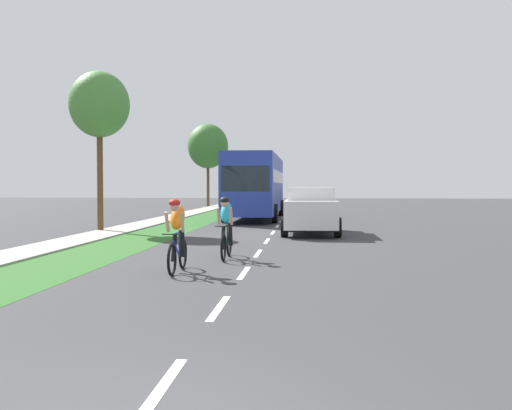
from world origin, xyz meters
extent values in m
plane|color=#38383A|center=(0.00, 20.00, 0.00)|extent=(120.00, 120.00, 0.00)
cube|color=#2D6026|center=(-4.47, 20.00, 0.00)|extent=(2.30, 70.00, 0.01)
cube|color=#9E998E|center=(-6.40, 20.00, 0.00)|extent=(1.56, 70.00, 0.10)
cube|color=white|center=(0.00, 1.25, 0.00)|extent=(0.12, 1.80, 0.01)
cube|color=white|center=(0.00, 4.75, 0.00)|extent=(0.12, 1.80, 0.01)
cube|color=white|center=(0.00, 8.25, 0.00)|extent=(0.12, 1.80, 0.01)
cube|color=white|center=(0.00, 11.75, 0.00)|extent=(0.12, 1.80, 0.01)
cube|color=white|center=(0.00, 15.25, 0.00)|extent=(0.12, 1.80, 0.01)
cube|color=white|center=(0.00, 18.75, 0.00)|extent=(0.12, 1.80, 0.01)
cube|color=white|center=(0.00, 22.25, 0.00)|extent=(0.12, 1.80, 0.01)
cube|color=white|center=(0.00, 25.75, 0.00)|extent=(0.12, 1.80, 0.01)
cube|color=white|center=(0.00, 29.25, 0.00)|extent=(0.12, 1.80, 0.01)
cube|color=white|center=(0.00, 32.75, 0.00)|extent=(0.12, 1.80, 0.01)
cube|color=white|center=(0.00, 36.25, 0.00)|extent=(0.12, 1.80, 0.01)
cube|color=white|center=(0.00, 39.75, 0.00)|extent=(0.12, 1.80, 0.01)
cube|color=white|center=(0.00, 43.25, 0.00)|extent=(0.12, 1.80, 0.01)
cube|color=white|center=(0.00, 46.75, 0.00)|extent=(0.12, 1.80, 0.01)
cube|color=white|center=(0.00, 50.25, 0.00)|extent=(0.12, 1.80, 0.01)
torus|color=black|center=(-1.43, 8.73, 0.34)|extent=(0.06, 0.68, 0.68)
torus|color=black|center=(-1.43, 7.69, 0.34)|extent=(0.06, 0.68, 0.68)
cylinder|color=#23389E|center=(-1.43, 8.11, 0.52)|extent=(0.04, 0.59, 0.43)
cylinder|color=#23389E|center=(-1.43, 8.39, 0.62)|extent=(0.04, 0.04, 0.55)
cylinder|color=#23389E|center=(-1.43, 8.16, 0.85)|extent=(0.03, 0.55, 0.03)
cylinder|color=black|center=(-1.43, 7.71, 0.86)|extent=(0.42, 0.02, 0.02)
ellipsoid|color=orange|center=(-1.43, 8.23, 1.18)|extent=(0.30, 0.54, 0.63)
sphere|color=tan|center=(-1.43, 7.95, 1.42)|extent=(0.20, 0.20, 0.20)
ellipsoid|color=red|center=(-1.43, 7.95, 1.50)|extent=(0.24, 0.28, 0.16)
cylinder|color=tan|center=(-1.59, 7.95, 1.10)|extent=(0.07, 0.26, 0.45)
cylinder|color=tan|center=(-1.27, 7.95, 1.10)|extent=(0.07, 0.26, 0.45)
cylinder|color=black|center=(-1.53, 8.31, 0.52)|extent=(0.10, 0.30, 0.60)
cylinder|color=black|center=(-1.33, 8.26, 0.62)|extent=(0.10, 0.25, 0.61)
torus|color=black|center=(-0.70, 11.08, 0.34)|extent=(0.06, 0.68, 0.68)
torus|color=black|center=(-0.70, 10.04, 0.34)|extent=(0.06, 0.68, 0.68)
cylinder|color=#194C2D|center=(-0.70, 10.46, 0.52)|extent=(0.04, 0.59, 0.43)
cylinder|color=#194C2D|center=(-0.70, 10.74, 0.62)|extent=(0.04, 0.04, 0.55)
cylinder|color=#194C2D|center=(-0.70, 10.51, 0.85)|extent=(0.03, 0.55, 0.03)
cylinder|color=black|center=(-0.70, 10.06, 0.86)|extent=(0.42, 0.02, 0.02)
ellipsoid|color=#26A5CC|center=(-0.70, 10.58, 1.18)|extent=(0.30, 0.54, 0.63)
sphere|color=tan|center=(-0.70, 10.30, 1.42)|extent=(0.20, 0.20, 0.20)
ellipsoid|color=black|center=(-0.70, 10.30, 1.50)|extent=(0.24, 0.28, 0.16)
cylinder|color=tan|center=(-0.86, 10.30, 1.10)|extent=(0.07, 0.26, 0.45)
cylinder|color=tan|center=(-0.54, 10.30, 1.10)|extent=(0.07, 0.26, 0.45)
cylinder|color=black|center=(-0.80, 10.66, 0.52)|extent=(0.10, 0.30, 0.60)
cylinder|color=black|center=(-0.60, 10.61, 0.62)|extent=(0.10, 0.25, 0.61)
cube|color=silver|center=(1.48, 18.21, 0.81)|extent=(1.90, 4.70, 1.00)
cube|color=silver|center=(1.48, 18.41, 1.53)|extent=(1.71, 2.91, 0.52)
cube|color=#1E2833|center=(1.48, 17.15, 1.41)|extent=(1.56, 0.08, 0.44)
cylinder|color=black|center=(0.53, 16.80, 0.36)|extent=(0.25, 0.72, 0.72)
cylinder|color=black|center=(2.43, 16.80, 0.36)|extent=(0.25, 0.72, 0.72)
cylinder|color=black|center=(0.53, 19.62, 0.36)|extent=(0.25, 0.72, 0.72)
cylinder|color=black|center=(2.43, 19.62, 0.36)|extent=(0.25, 0.72, 0.72)
cube|color=#23389E|center=(-1.49, 28.22, 1.93)|extent=(2.50, 11.60, 3.10)
cube|color=#1E2833|center=(-1.49, 28.22, 2.33)|extent=(2.52, 10.67, 0.64)
cube|color=#1E2833|center=(-1.49, 22.45, 2.18)|extent=(2.25, 0.06, 1.20)
cylinder|color=black|center=(-2.74, 24.45, 0.48)|extent=(0.28, 0.96, 0.96)
cylinder|color=black|center=(-0.24, 24.45, 0.48)|extent=(0.28, 0.96, 0.96)
cylinder|color=black|center=(-2.74, 31.41, 0.48)|extent=(0.28, 0.96, 0.96)
cylinder|color=black|center=(-0.24, 31.41, 0.48)|extent=(0.28, 0.96, 0.96)
cube|color=black|center=(1.27, 45.73, 0.64)|extent=(1.76, 4.30, 0.76)
cube|color=black|center=(1.27, 45.88, 1.26)|extent=(1.55, 2.24, 0.52)
cube|color=#1E2833|center=(1.27, 44.92, 1.24)|extent=(1.44, 0.08, 0.44)
cylinder|color=black|center=(0.39, 44.40, 0.32)|extent=(0.22, 0.64, 0.64)
cylinder|color=black|center=(2.15, 44.40, 0.32)|extent=(0.22, 0.64, 0.64)
cylinder|color=black|center=(0.39, 47.07, 0.32)|extent=(0.22, 0.64, 0.64)
cylinder|color=black|center=(2.15, 47.07, 0.32)|extent=(0.22, 0.64, 0.64)
cube|color=#A5A8AD|center=(1.19, 57.82, 0.72)|extent=(1.96, 5.10, 0.76)
cube|color=#A5A8AD|center=(1.19, 57.06, 1.32)|extent=(1.80, 1.78, 0.64)
cube|color=#1E2833|center=(1.19, 56.34, 1.30)|extent=(1.67, 0.08, 0.52)
cube|color=#A5A8AD|center=(0.29, 58.84, 1.02)|extent=(0.08, 2.81, 0.40)
cube|color=#A5A8AD|center=(2.09, 58.84, 1.02)|extent=(0.08, 2.81, 0.40)
cube|color=#A5A8AD|center=(1.19, 60.33, 1.02)|extent=(1.80, 0.08, 0.40)
cylinder|color=black|center=(0.21, 56.29, 0.38)|extent=(0.26, 0.76, 0.76)
cylinder|color=black|center=(2.17, 56.29, 0.38)|extent=(0.26, 0.76, 0.76)
cylinder|color=black|center=(0.21, 59.35, 0.38)|extent=(0.26, 0.76, 0.76)
cylinder|color=black|center=(2.17, 59.35, 0.38)|extent=(0.26, 0.76, 0.76)
cylinder|color=brown|center=(-7.05, 18.85, 2.09)|extent=(0.24, 0.24, 4.18)
ellipsoid|color=#478438|center=(-7.05, 18.85, 5.15)|extent=(2.43, 2.43, 2.67)
cylinder|color=brown|center=(-7.26, 45.68, 1.94)|extent=(0.24, 0.24, 3.88)
ellipsoid|color=#38722D|center=(-7.26, 45.68, 5.29)|extent=(3.52, 3.52, 3.88)
camera|label=1|loc=(1.32, -3.81, 1.86)|focal=40.24mm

